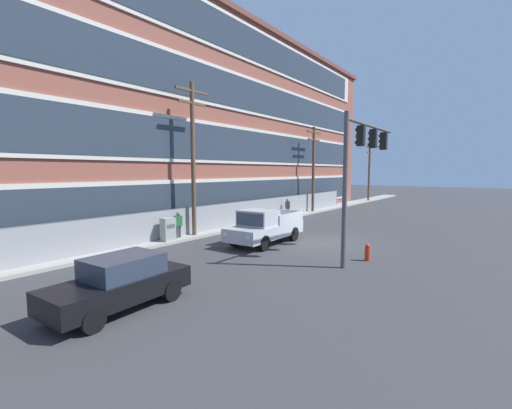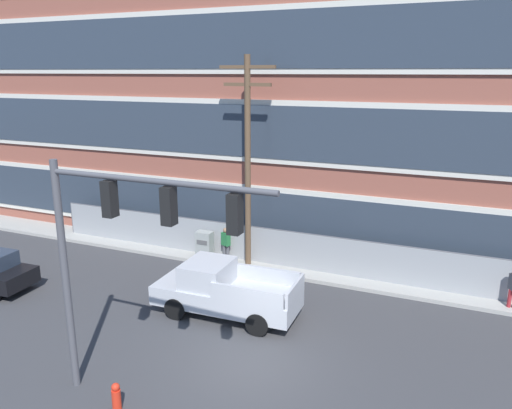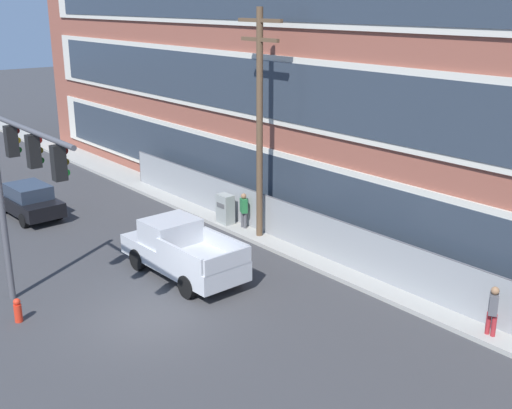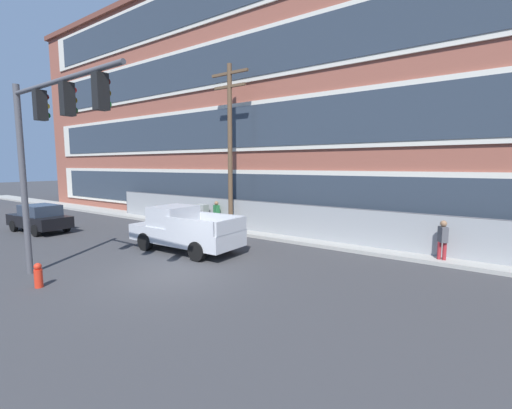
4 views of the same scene
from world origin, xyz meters
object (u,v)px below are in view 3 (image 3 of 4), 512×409
object	(u,v)px
utility_pole_near_corner	(260,117)
electrical_cabinet	(225,211)
traffic_signal_mast	(18,172)
pedestrian_near_cabinet	(244,209)
fire_hydrant	(18,310)
pedestrian_by_fence	(493,310)
sedan_black	(28,200)
pickup_truck_silver	(181,251)

from	to	relation	value
utility_pole_near_corner	electrical_cabinet	world-z (taller)	utility_pole_near_corner
traffic_signal_mast	utility_pole_near_corner	size ratio (longest dim) A/B	0.70
utility_pole_near_corner	pedestrian_near_cabinet	distance (m)	4.30
utility_pole_near_corner	pedestrian_near_cabinet	bearing A→B (deg)	175.76
fire_hydrant	pedestrian_near_cabinet	bearing A→B (deg)	101.04
traffic_signal_mast	pedestrian_near_cabinet	size ratio (longest dim) A/B	3.82
pedestrian_by_fence	fire_hydrant	bearing A→B (deg)	-133.75
sedan_black	utility_pole_near_corner	world-z (taller)	utility_pole_near_corner
pedestrian_by_fence	fire_hydrant	world-z (taller)	pedestrian_by_fence
electrical_cabinet	utility_pole_near_corner	bearing A→B (deg)	4.65
sedan_black	fire_hydrant	xyz separation A→B (m)	(9.74, -4.02, -0.42)
sedan_black	utility_pole_near_corner	size ratio (longest dim) A/B	0.46
sedan_black	fire_hydrant	distance (m)	10.55
sedan_black	traffic_signal_mast	bearing A→B (deg)	-19.91
pedestrian_near_cabinet	fire_hydrant	bearing A→B (deg)	-78.96
traffic_signal_mast	fire_hydrant	size ratio (longest dim) A/B	8.28
electrical_cabinet	pedestrian_by_fence	distance (m)	12.83
utility_pole_near_corner	pedestrian_by_fence	size ratio (longest dim) A/B	5.48
electrical_cabinet	pickup_truck_silver	bearing A→B (deg)	-53.74
sedan_black	utility_pole_near_corner	bearing A→B (deg)	35.61
utility_pole_near_corner	pedestrian_by_fence	xyz separation A→B (m)	(10.70, -0.11, -4.14)
electrical_cabinet	fire_hydrant	size ratio (longest dim) A/B	1.86
pedestrian_by_fence	fire_hydrant	distance (m)	14.21
sedan_black	pedestrian_near_cabinet	xyz separation A→B (m)	(7.70, 6.43, 0.18)
pickup_truck_silver	electrical_cabinet	distance (m)	5.39
pedestrian_near_cabinet	utility_pole_near_corner	bearing A→B (deg)	-4.24
pickup_truck_silver	pedestrian_near_cabinet	bearing A→B (deg)	115.68
pedestrian_by_fence	pedestrian_near_cabinet	bearing A→B (deg)	179.06
traffic_signal_mast	electrical_cabinet	size ratio (longest dim) A/B	4.45
electrical_cabinet	pedestrian_by_fence	world-z (taller)	pedestrian_by_fence
utility_pole_near_corner	electrical_cabinet	bearing A→B (deg)	-175.35
pickup_truck_silver	utility_pole_near_corner	size ratio (longest dim) A/B	0.58
utility_pole_near_corner	fire_hydrant	bearing A→B (deg)	-85.13
sedan_black	electrical_cabinet	size ratio (longest dim) A/B	2.93
pickup_truck_silver	electrical_cabinet	size ratio (longest dim) A/B	3.69
sedan_black	pedestrian_near_cabinet	size ratio (longest dim) A/B	2.51
traffic_signal_mast	utility_pole_near_corner	distance (m)	10.00
traffic_signal_mast	electrical_cabinet	world-z (taller)	traffic_signal_mast
electrical_cabinet	fire_hydrant	distance (m)	10.64
utility_pole_near_corner	pedestrian_near_cabinet	size ratio (longest dim) A/B	5.48
electrical_cabinet	traffic_signal_mast	bearing A→B (deg)	-71.96
pedestrian_by_fence	traffic_signal_mast	bearing A→B (deg)	-134.50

